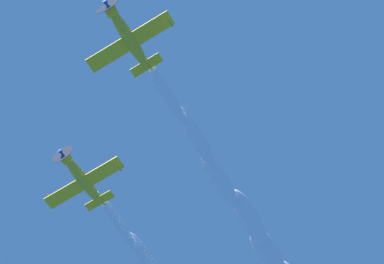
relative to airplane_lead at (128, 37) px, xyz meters
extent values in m
ellipsoid|color=gold|center=(-0.18, 0.23, 0.01)|extent=(5.94, 7.00, 1.91)
cylinder|color=yellow|center=(2.01, -2.57, -0.24)|extent=(1.73, 1.77, 1.49)
cone|color=#194CB2|center=(2.48, -3.17, -0.29)|extent=(1.02, 1.09, 0.73)
cylinder|color=#3F3F47|center=(2.37, -3.03, -0.28)|extent=(2.37, 2.10, 3.13)
cube|color=yellow|center=(-0.36, 0.40, -0.16)|extent=(8.69, 7.28, 2.00)
ellipsoid|color=gold|center=(3.35, 3.38, -1.01)|extent=(0.90, 1.04, 0.40)
ellipsoid|color=gold|center=(-4.07, -2.57, 0.68)|extent=(0.90, 1.04, 0.40)
cube|color=yellow|center=(-2.26, 2.91, 0.31)|extent=(3.40, 2.98, 0.81)
cube|color=gold|center=(-2.20, 3.00, 0.89)|extent=(1.04, 1.30, 1.38)
ellipsoid|color=#1E232D|center=(0.12, -0.02, 0.46)|extent=(1.81, 1.99, 1.00)
ellipsoid|color=gold|center=(-18.24, 1.28, 0.81)|extent=(5.89, 6.98, 2.13)
cylinder|color=yellow|center=(-16.06, -1.51, 0.44)|extent=(1.67, 1.77, 1.49)
cone|color=#194CB2|center=(-15.59, -2.11, 0.36)|extent=(0.99, 1.09, 0.74)
cylinder|color=#3F3F47|center=(-15.70, -1.97, 0.38)|extent=(2.25, 2.13, 3.04)
cube|color=yellow|center=(-18.42, 1.46, 0.65)|extent=(8.72, 7.31, 1.71)
ellipsoid|color=gold|center=(-14.69, 4.46, -0.02)|extent=(0.89, 1.04, 0.43)
ellipsoid|color=gold|center=(-22.15, -1.54, 1.32)|extent=(0.89, 1.04, 0.43)
cube|color=yellow|center=(-20.32, 3.95, 1.23)|extent=(3.41, 2.98, 0.72)
cube|color=gold|center=(-20.26, 4.01, 1.82)|extent=(0.97, 1.30, 1.43)
ellipsoid|color=#1E232D|center=(-17.94, 1.00, 1.25)|extent=(1.77, 1.99, 1.04)
ellipsoid|color=white|center=(-4.60, 6.19, 0.66)|extent=(6.16, 7.38, 2.08)
ellipsoid|color=white|center=(-8.44, 11.26, 1.28)|extent=(6.49, 7.66, 2.47)
ellipsoid|color=white|center=(-12.77, 15.95, 2.07)|extent=(6.83, 7.93, 2.87)
ellipsoid|color=white|center=(-16.53, 21.51, 2.70)|extent=(7.16, 8.21, 3.26)
ellipsoid|color=white|center=(-20.75, 26.06, 3.44)|extent=(7.50, 8.48, 3.65)
ellipsoid|color=white|center=(-22.74, 7.22, 1.57)|extent=(6.16, 7.38, 2.08)
ellipsoid|color=white|center=(-26.59, 12.07, 2.25)|extent=(6.49, 7.66, 2.47)
camera|label=1|loc=(23.30, -2.55, -70.81)|focal=67.02mm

